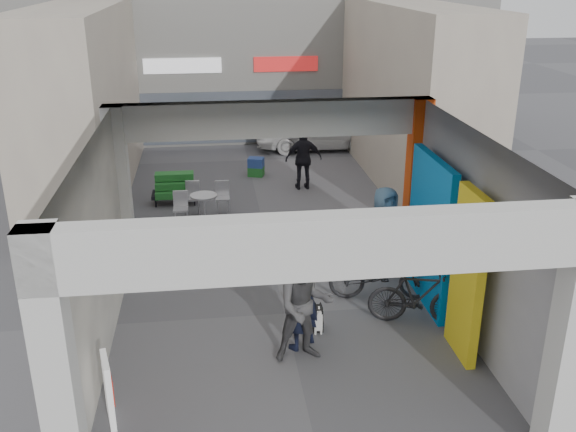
{
  "coord_description": "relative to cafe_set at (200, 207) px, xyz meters",
  "views": [
    {
      "loc": [
        -1.22,
        -10.18,
        5.92
      ],
      "look_at": [
        0.19,
        1.0,
        1.52
      ],
      "focal_mm": 40.0,
      "sensor_mm": 36.0,
      "label": 1
    }
  ],
  "objects": [
    {
      "name": "ground",
      "position": [
        1.53,
        -5.02,
        -0.3
      ],
      "size": [
        90.0,
        90.0,
        0.0
      ],
      "primitive_type": "plane",
      "color": "#55555A",
      "rests_on": "ground"
    },
    {
      "name": "arcade_canopy",
      "position": [
        2.07,
        -5.85,
        2.01
      ],
      "size": [
        6.4,
        6.45,
        6.4
      ],
      "color": "silver",
      "rests_on": "ground"
    },
    {
      "name": "far_building",
      "position": [
        1.53,
        8.97,
        3.69
      ],
      "size": [
        18.0,
        4.08,
        8.0
      ],
      "color": "silver",
      "rests_on": "ground"
    },
    {
      "name": "plaza_bldg_left",
      "position": [
        -2.97,
        2.48,
        2.2
      ],
      "size": [
        2.0,
        9.0,
        5.0
      ],
      "primitive_type": "cube",
      "color": "#B6AC97",
      "rests_on": "ground"
    },
    {
      "name": "plaza_bldg_right",
      "position": [
        6.03,
        2.48,
        2.2
      ],
      "size": [
        2.0,
        9.0,
        5.0
      ],
      "primitive_type": "cube",
      "color": "#B6AC97",
      "rests_on": "ground"
    },
    {
      "name": "bollard_left",
      "position": [
        0.06,
        -2.72,
        0.12
      ],
      "size": [
        0.09,
        0.09,
        0.83
      ],
      "primitive_type": "cylinder",
      "color": "gray",
      "rests_on": "ground"
    },
    {
      "name": "bollard_center",
      "position": [
        1.54,
        -2.54,
        0.12
      ],
      "size": [
        0.09,
        0.09,
        0.84
      ],
      "primitive_type": "cylinder",
      "color": "gray",
      "rests_on": "ground"
    },
    {
      "name": "bollard_right",
      "position": [
        3.13,
        -2.55,
        0.13
      ],
      "size": [
        0.09,
        0.09,
        0.86
      ],
      "primitive_type": "cylinder",
      "color": "gray",
      "rests_on": "ground"
    },
    {
      "name": "advert_board_near",
      "position": [
        -1.22,
        -7.64,
        0.21
      ],
      "size": [
        0.21,
        0.55,
        1.0
      ],
      "rotation": [
        0.0,
        0.0,
        0.24
      ],
      "color": "white",
      "rests_on": "ground"
    },
    {
      "name": "advert_board_far",
      "position": [
        -1.22,
        -3.27,
        0.21
      ],
      "size": [
        0.16,
        0.56,
        1.0
      ],
      "rotation": [
        0.0,
        0.0,
        0.13
      ],
      "color": "white",
      "rests_on": "ground"
    },
    {
      "name": "cafe_set",
      "position": [
        0.0,
        0.0,
        0.0
      ],
      "size": [
        1.39,
        1.12,
        0.84
      ],
      "rotation": [
        0.0,
        0.0,
        -0.39
      ],
      "color": "#B5B5BB",
      "rests_on": "ground"
    },
    {
      "name": "produce_stand",
      "position": [
        -0.66,
        1.16,
        0.02
      ],
      "size": [
        1.21,
        0.66,
        0.8
      ],
      "rotation": [
        0.0,
        0.0,
        0.15
      ],
      "color": "black",
      "rests_on": "ground"
    },
    {
      "name": "crate_stack",
      "position": [
        1.67,
        3.29,
        -0.02
      ],
      "size": [
        0.53,
        0.47,
        0.56
      ],
      "rotation": [
        0.0,
        0.0,
        -0.3
      ],
      "color": "#1B6123",
      "rests_on": "ground"
    },
    {
      "name": "border_collie",
      "position": [
        2.02,
        -5.68,
        -0.06
      ],
      "size": [
        0.22,
        0.42,
        0.59
      ],
      "rotation": [
        0.0,
        0.0,
        -0.06
      ],
      "color": "black",
      "rests_on": "ground"
    },
    {
      "name": "man_with_dog",
      "position": [
        1.68,
        -6.11,
        0.68
      ],
      "size": [
        0.84,
        0.82,
        1.95
      ],
      "primitive_type": "imported",
      "rotation": [
        0.0,
        0.0,
        3.85
      ],
      "color": "black",
      "rests_on": "ground"
    },
    {
      "name": "man_back_turned",
      "position": [
        1.68,
        -6.46,
        0.66
      ],
      "size": [
        0.98,
        0.79,
        1.91
      ],
      "primitive_type": "imported",
      "rotation": [
        0.0,
        0.0,
        0.07
      ],
      "color": "#3F3F42",
      "rests_on": "ground"
    },
    {
      "name": "man_elderly",
      "position": [
        3.76,
        -3.5,
        0.61
      ],
      "size": [
        1.05,
        0.89,
        1.82
      ],
      "primitive_type": "imported",
      "rotation": [
        0.0,
        0.0,
        0.41
      ],
      "color": "#50779C",
      "rests_on": "ground"
    },
    {
      "name": "man_crates",
      "position": [
        2.91,
        1.93,
        0.58
      ],
      "size": [
        1.04,
        0.46,
        1.76
      ],
      "primitive_type": "imported",
      "rotation": [
        0.0,
        0.0,
        3.17
      ],
      "color": "black",
      "rests_on": "ground"
    },
    {
      "name": "bicycle_front",
      "position": [
        3.43,
        -4.66,
        0.23
      ],
      "size": [
        2.09,
        0.98,
        1.05
      ],
      "primitive_type": "imported",
      "rotation": [
        0.0,
        0.0,
        1.43
      ],
      "color": "black",
      "rests_on": "ground"
    },
    {
      "name": "bicycle_rear",
      "position": [
        3.83,
        -5.64,
        0.23
      ],
      "size": [
        1.84,
        0.93,
        1.06
      ],
      "primitive_type": "imported",
      "rotation": [
        0.0,
        0.0,
        1.32
      ],
      "color": "black",
      "rests_on": "ground"
    },
    {
      "name": "white_van",
      "position": [
        3.96,
        6.11,
        0.4
      ],
      "size": [
        4.15,
        1.77,
        1.4
      ],
      "primitive_type": "imported",
      "rotation": [
        0.0,
        0.0,
        1.54
      ],
      "color": "silver",
      "rests_on": "ground"
    }
  ]
}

